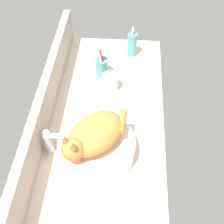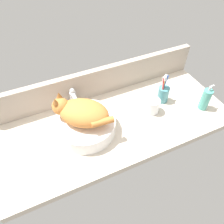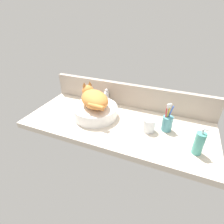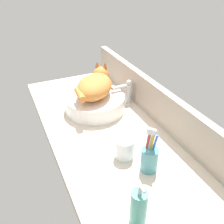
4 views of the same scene
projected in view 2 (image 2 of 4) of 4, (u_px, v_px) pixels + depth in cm
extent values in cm
cube|color=beige|center=(116.00, 124.00, 122.45)|extent=(127.84, 54.84, 4.00)
cube|color=#AD9E8E|center=(98.00, 82.00, 130.30)|extent=(127.84, 3.60, 18.15)
cylinder|color=white|center=(86.00, 125.00, 113.70)|extent=(31.36, 31.36, 8.20)
ellipsoid|color=orange|center=(84.00, 113.00, 106.69)|extent=(30.13, 28.93, 11.00)
sphere|color=orange|center=(61.00, 106.00, 107.60)|extent=(8.80, 8.80, 8.80)
cone|color=#A4632D|center=(55.00, 101.00, 102.37)|extent=(2.80, 2.80, 3.20)
cone|color=#A4632D|center=(59.00, 95.00, 105.29)|extent=(2.80, 2.80, 3.20)
cylinder|color=orange|center=(103.00, 122.00, 102.00)|extent=(11.22, 4.06, 3.20)
cylinder|color=silver|center=(74.00, 100.00, 124.97)|extent=(3.60, 3.60, 11.00)
cylinder|color=silver|center=(75.00, 99.00, 118.29)|extent=(2.20, 10.00, 2.20)
sphere|color=silver|center=(72.00, 91.00, 120.08)|extent=(2.80, 2.80, 2.80)
cylinder|color=teal|center=(205.00, 99.00, 123.43)|extent=(5.20, 5.20, 13.24)
cylinder|color=silver|center=(210.00, 89.00, 117.58)|extent=(1.20, 1.20, 2.80)
cylinder|color=silver|center=(212.00, 86.00, 116.90)|extent=(2.20, 1.00, 1.00)
cylinder|color=teal|center=(163.00, 94.00, 128.93)|extent=(6.53, 6.53, 9.80)
cylinder|color=yellow|center=(163.00, 89.00, 126.06)|extent=(1.93, 2.77, 17.02)
cube|color=white|center=(165.00, 77.00, 119.86)|extent=(1.35, 1.06, 2.54)
cylinder|color=white|center=(163.00, 90.00, 125.52)|extent=(1.27, 3.71, 16.93)
cube|color=white|center=(165.00, 78.00, 119.32)|extent=(1.25, 1.19, 2.52)
cylinder|color=blue|center=(163.00, 88.00, 126.66)|extent=(4.30, 1.17, 16.85)
cube|color=white|center=(166.00, 76.00, 120.46)|extent=(1.66, 0.84, 2.60)
cylinder|color=#D13838|center=(163.00, 91.00, 125.14)|extent=(1.80, 2.75, 17.02)
cube|color=white|center=(165.00, 79.00, 118.93)|extent=(1.33, 1.06, 2.53)
cylinder|color=white|center=(153.00, 106.00, 123.19)|extent=(7.85, 7.85, 8.62)
cylinder|color=silver|center=(152.00, 108.00, 124.32)|extent=(6.91, 6.91, 5.50)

